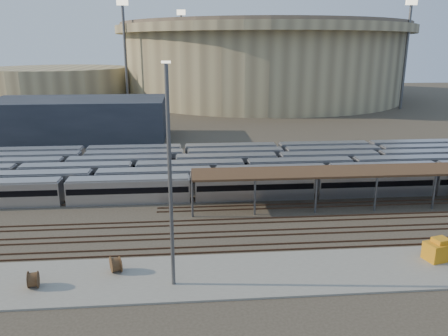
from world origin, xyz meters
TOP-DOWN VIEW (x-y plane):
  - ground at (0.00, 0.00)m, footprint 420.00×420.00m
  - apron at (-5.00, -15.00)m, footprint 50.00×9.00m
  - subway_trains at (2.71, 18.50)m, footprint 129.78×23.90m
  - inspection_shed at (22.00, 4.00)m, footprint 60.30×6.00m
  - empty_tracks at (0.00, -5.00)m, footprint 170.00×9.62m
  - stadium at (25.00, 140.00)m, footprint 124.00×124.00m
  - secondary_arena at (-60.00, 130.00)m, footprint 56.00×56.00m
  - service_building at (-35.00, 55.00)m, footprint 42.00×20.00m
  - floodlight_0 at (-30.00, 110.00)m, footprint 4.00×1.00m
  - floodlight_2 at (70.00, 100.00)m, footprint 4.00×1.00m
  - floodlight_3 at (-10.00, 160.00)m, footprint 4.00×1.00m
  - cable_reel_west at (-16.07, -13.51)m, footprint 1.47×1.89m
  - cable_reel_east at (-23.52, -15.83)m, footprint 1.20×1.77m
  - yard_light_pole at (-10.13, -16.39)m, footprint 0.81×0.36m
  - yellow_equipment at (18.50, -13.69)m, footprint 3.52×2.67m

SIDE VIEW (x-z plane):
  - ground at x=0.00m, z-range 0.00..0.00m
  - empty_tracks at x=0.00m, z-range 0.00..0.18m
  - apron at x=-5.00m, z-range 0.00..0.20m
  - cable_reel_east at x=-23.52m, z-range 0.20..1.83m
  - cable_reel_west at x=-16.07m, z-range 0.20..1.86m
  - yellow_equipment at x=18.50m, z-range 0.20..2.16m
  - subway_trains at x=2.71m, z-range 0.00..3.60m
  - inspection_shed at x=22.00m, z-range 2.33..7.63m
  - service_building at x=-35.00m, z-range 0.00..10.00m
  - secondary_arena at x=-60.00m, z-range 0.00..14.00m
  - yard_light_pole at x=-10.13m, z-range 0.28..21.46m
  - stadium at x=25.00m, z-range 0.22..32.72m
  - floodlight_0 at x=-30.00m, z-range 1.45..39.85m
  - floodlight_2 at x=70.00m, z-range 1.45..39.85m
  - floodlight_3 at x=-10.00m, z-range 1.45..39.85m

